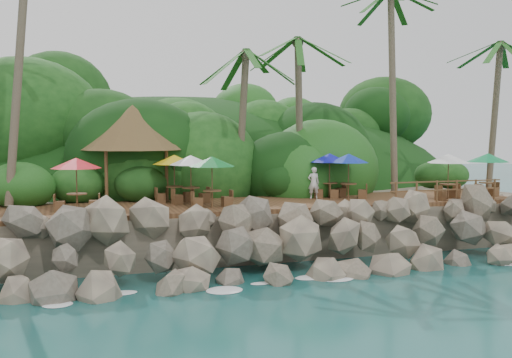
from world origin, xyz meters
name	(u,v)px	position (x,y,z in m)	size (l,w,h in m)	color
ground	(307,283)	(0.00, 0.00, 0.00)	(140.00, 140.00, 0.00)	#19514F
land_base	(206,205)	(0.00, 16.00, 1.05)	(32.00, 25.20, 2.10)	gray
jungle_hill	(182,207)	(0.00, 23.50, 0.00)	(44.80, 28.00, 15.40)	#143811
seawall	(288,242)	(0.00, 2.00, 1.15)	(29.00, 4.00, 2.30)	gray
terrace	(256,205)	(0.00, 6.00, 2.20)	(26.00, 5.00, 0.20)	brown
jungle_foliage	(209,224)	(0.00, 15.00, 0.00)	(44.00, 16.00, 12.00)	#143811
foam_line	(304,280)	(0.00, 0.30, 0.03)	(25.20, 0.80, 0.06)	white
palapa	(133,128)	(-5.16, 9.63, 5.79)	(4.96, 4.96, 4.60)	brown
dining_clusters	(262,163)	(0.18, 5.65, 4.13)	(25.64, 5.03, 2.21)	brown
railing	(447,189)	(8.71, 3.65, 2.91)	(6.10, 0.10, 1.00)	brown
waiter	(314,183)	(3.22, 6.71, 3.08)	(0.57, 0.37, 1.56)	silver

